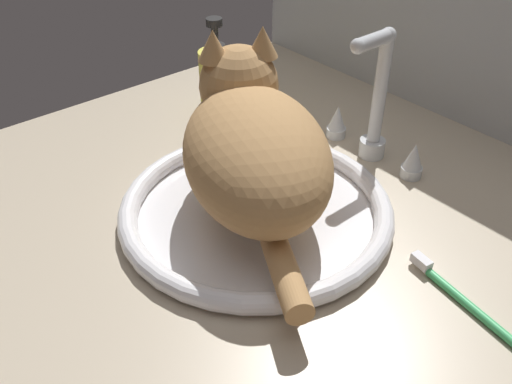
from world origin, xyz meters
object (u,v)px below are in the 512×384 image
(sink_basin, at_px, (256,209))
(cat, at_px, (252,141))
(faucet, at_px, (375,113))
(soap_pump_bottle, at_px, (217,83))
(toothbrush, at_px, (469,305))

(sink_basin, height_order, cat, cat)
(faucet, bearing_deg, sink_basin, -90.00)
(soap_pump_bottle, bearing_deg, sink_basin, -26.54)
(toothbrush, bearing_deg, cat, -167.87)
(sink_basin, bearing_deg, cat, 151.77)
(sink_basin, relative_size, soap_pump_bottle, 2.08)
(cat, relative_size, toothbrush, 1.99)
(faucet, relative_size, toothbrush, 1.12)
(cat, bearing_deg, faucet, 84.80)
(cat, relative_size, soap_pump_bottle, 2.07)
(sink_basin, xyz_separation_m, soap_pump_bottle, (-0.25, 0.13, 0.05))
(soap_pump_bottle, bearing_deg, faucet, 22.87)
(soap_pump_bottle, height_order, toothbrush, soap_pump_bottle)
(faucet, height_order, toothbrush, faucet)
(sink_basin, height_order, faucet, faucet)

